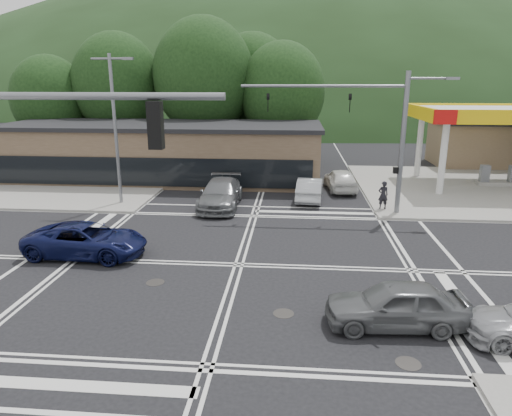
# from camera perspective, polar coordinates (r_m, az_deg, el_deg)

# --- Properties ---
(ground) EXTENTS (120.00, 120.00, 0.00)m
(ground) POSITION_cam_1_polar(r_m,az_deg,el_deg) (19.39, -2.18, -7.12)
(ground) COLOR black
(ground) RESTS_ON ground
(sidewalk_ne) EXTENTS (16.00, 16.00, 0.15)m
(sidewalk_ne) POSITION_cam_1_polar(r_m,az_deg,el_deg) (35.91, 25.58, 2.20)
(sidewalk_ne) COLOR gray
(sidewalk_ne) RESTS_ON ground
(sidewalk_nw) EXTENTS (16.00, 16.00, 0.15)m
(sidewalk_nw) POSITION_cam_1_polar(r_m,az_deg,el_deg) (37.74, -22.46, 3.15)
(sidewalk_nw) COLOR gray
(sidewalk_nw) RESTS_ON ground
(gas_station_canopy) EXTENTS (12.32, 8.34, 5.75)m
(gas_station_canopy) POSITION_cam_1_polar(r_m,az_deg,el_deg) (36.88, 28.90, 9.96)
(gas_station_canopy) COLOR silver
(gas_station_canopy) RESTS_ON ground
(convenience_store) EXTENTS (10.00, 6.00, 3.80)m
(convenience_store) POSITION_cam_1_polar(r_m,az_deg,el_deg) (46.61, 27.45, 7.05)
(convenience_store) COLOR #846B4F
(convenience_store) RESTS_ON ground
(commercial_row) EXTENTS (24.00, 8.00, 4.00)m
(commercial_row) POSITION_cam_1_polar(r_m,az_deg,el_deg) (36.63, -11.50, 6.75)
(commercial_row) COLOR brown
(commercial_row) RESTS_ON ground
(hill_north) EXTENTS (252.00, 126.00, 140.00)m
(hill_north) POSITION_cam_1_polar(r_m,az_deg,el_deg) (108.02, 3.76, 11.72)
(hill_north) COLOR #1C3216
(hill_north) RESTS_ON ground
(tree_n_a) EXTENTS (8.00, 8.00, 11.75)m
(tree_n_a) POSITION_cam_1_polar(r_m,az_deg,el_deg) (44.78, -16.95, 14.59)
(tree_n_a) COLOR #382619
(tree_n_a) RESTS_ON ground
(tree_n_b) EXTENTS (9.00, 9.00, 12.98)m
(tree_n_b) POSITION_cam_1_polar(r_m,az_deg,el_deg) (42.54, -6.55, 16.00)
(tree_n_b) COLOR #382619
(tree_n_b) RESTS_ON ground
(tree_n_c) EXTENTS (7.60, 7.60, 10.87)m
(tree_n_c) POSITION_cam_1_polar(r_m,az_deg,el_deg) (41.76, 3.27, 14.29)
(tree_n_c) COLOR #382619
(tree_n_c) RESTS_ON ground
(tree_n_d) EXTENTS (6.80, 6.80, 9.76)m
(tree_n_d) POSITION_cam_1_polar(r_m,az_deg,el_deg) (46.44, -24.34, 12.31)
(tree_n_d) COLOR #382619
(tree_n_d) RESTS_ON ground
(tree_n_e) EXTENTS (8.40, 8.40, 11.98)m
(tree_n_e) POSITION_cam_1_polar(r_m,az_deg,el_deg) (45.93, -0.44, 15.26)
(tree_n_e) COLOR #382619
(tree_n_e) RESTS_ON ground
(streetlight_nw) EXTENTS (2.50, 0.25, 9.00)m
(streetlight_nw) POSITION_cam_1_polar(r_m,az_deg,el_deg) (28.89, -17.12, 10.14)
(streetlight_nw) COLOR slate
(streetlight_nw) RESTS_ON ground
(signal_mast_ne) EXTENTS (11.65, 0.30, 8.00)m
(signal_mast_ne) POSITION_cam_1_polar(r_m,az_deg,el_deg) (26.47, 15.32, 9.87)
(signal_mast_ne) COLOR slate
(signal_mast_ne) RESTS_ON ground
(car_blue_west) EXTENTS (5.35, 2.66, 1.46)m
(car_blue_west) POSITION_cam_1_polar(r_m,az_deg,el_deg) (21.47, -20.45, -3.76)
(car_blue_west) COLOR #0E133D
(car_blue_west) RESTS_ON ground
(car_grey_center) EXTENTS (4.47, 2.00, 1.49)m
(car_grey_center) POSITION_cam_1_polar(r_m,az_deg,el_deg) (15.22, 17.05, -11.48)
(car_grey_center) COLOR #5C5E61
(car_grey_center) RESTS_ON ground
(car_queue_a) EXTENTS (1.94, 4.60, 1.48)m
(car_queue_a) POSITION_cam_1_polar(r_m,az_deg,el_deg) (29.68, 6.76, 2.40)
(car_queue_a) COLOR #A5A8AC
(car_queue_a) RESTS_ON ground
(car_queue_b) EXTENTS (2.27, 4.69, 1.54)m
(car_queue_b) POSITION_cam_1_polar(r_m,az_deg,el_deg) (32.60, 10.52, 3.51)
(car_queue_b) COLOR silver
(car_queue_b) RESTS_ON ground
(car_northbound) EXTENTS (2.39, 5.71, 1.65)m
(car_northbound) POSITION_cam_1_polar(r_m,az_deg,el_deg) (27.92, -4.44, 1.80)
(car_northbound) COLOR slate
(car_northbound) RESTS_ON ground
(pedestrian) EXTENTS (0.67, 0.50, 1.67)m
(pedestrian) POSITION_cam_1_polar(r_m,az_deg,el_deg) (27.88, 15.61, 1.58)
(pedestrian) COLOR black
(pedestrian) RESTS_ON sidewalk_ne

